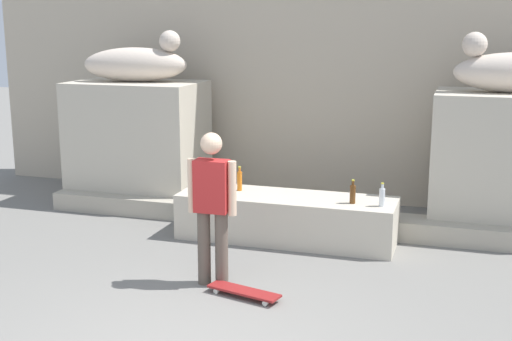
{
  "coord_description": "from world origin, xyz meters",
  "views": [
    {
      "loc": [
        2.17,
        -4.81,
        2.8
      ],
      "look_at": [
        -0.14,
        2.52,
        1.1
      ],
      "focal_mm": 47.59,
      "sensor_mm": 36.0,
      "label": 1
    }
  ],
  "objects": [
    {
      "name": "bottle_brown",
      "position": [
        0.87,
        3.28,
        0.71
      ],
      "size": [
        0.07,
        0.07,
        0.3
      ],
      "color": "#593314",
      "rests_on": "ledge_block"
    },
    {
      "name": "bottle_clear",
      "position": [
        1.23,
        3.25,
        0.71
      ],
      "size": [
        0.07,
        0.07,
        0.29
      ],
      "color": "silver",
      "rests_on": "ledge_block"
    },
    {
      "name": "stair_step",
      "position": [
        0.0,
        3.94,
        0.13
      ],
      "size": [
        7.46,
        0.5,
        0.27
      ],
      "primitive_type": "cube",
      "color": "#A9A08F",
      "rests_on": "ground_plane"
    },
    {
      "name": "bottle_orange",
      "position": [
        -0.67,
        3.47,
        0.73
      ],
      "size": [
        0.07,
        0.07,
        0.33
      ],
      "color": "orange",
      "rests_on": "ledge_block"
    },
    {
      "name": "skater",
      "position": [
        -0.36,
        1.65,
        0.92
      ],
      "size": [
        0.54,
        0.23,
        1.67
      ],
      "rotation": [
        0.0,
        0.0,
        0.02
      ],
      "color": "brown",
      "rests_on": "ground_plane"
    },
    {
      "name": "pedestal_right",
      "position": [
        2.73,
        4.59,
        0.94
      ],
      "size": [
        1.99,
        1.26,
        1.89
      ],
      "primitive_type": "cube",
      "color": "beige",
      "rests_on": "ground_plane"
    },
    {
      "name": "statue_reclining_left",
      "position": [
        -2.7,
        4.6,
        2.17
      ],
      "size": [
        1.68,
        0.84,
        0.78
      ],
      "rotation": [
        0.0,
        0.0,
        0.18
      ],
      "color": "beige",
      "rests_on": "pedestal_left"
    },
    {
      "name": "skateboard",
      "position": [
        0.07,
        1.42,
        0.06
      ],
      "size": [
        0.82,
        0.39,
        0.08
      ],
      "rotation": [
        0.0,
        0.0,
        -0.25
      ],
      "color": "maroon",
      "rests_on": "ground_plane"
    },
    {
      "name": "pedestal_left",
      "position": [
        -2.73,
        4.59,
        0.94
      ],
      "size": [
        1.99,
        1.26,
        1.89
      ],
      "primitive_type": "cube",
      "color": "beige",
      "rests_on": "ground_plane"
    },
    {
      "name": "ledge_block",
      "position": [
        0.0,
        3.38,
        0.3
      ],
      "size": [
        2.81,
        0.85,
        0.59
      ],
      "primitive_type": "cube",
      "color": "beige",
      "rests_on": "ground_plane"
    }
  ]
}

